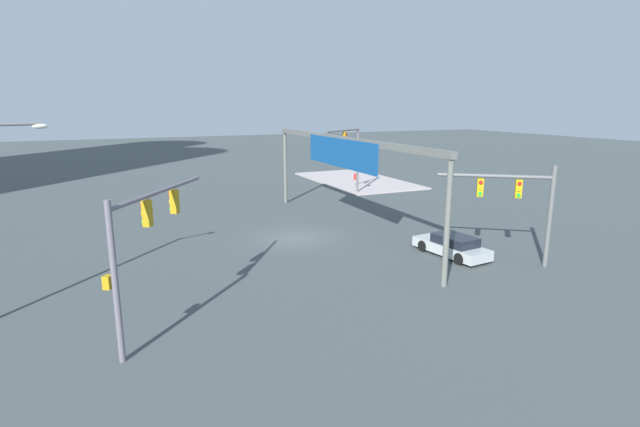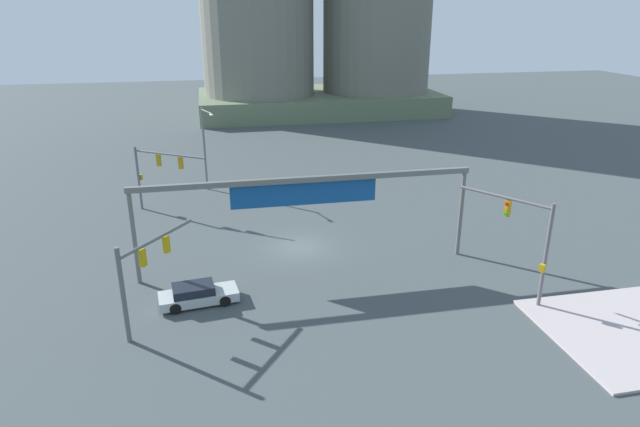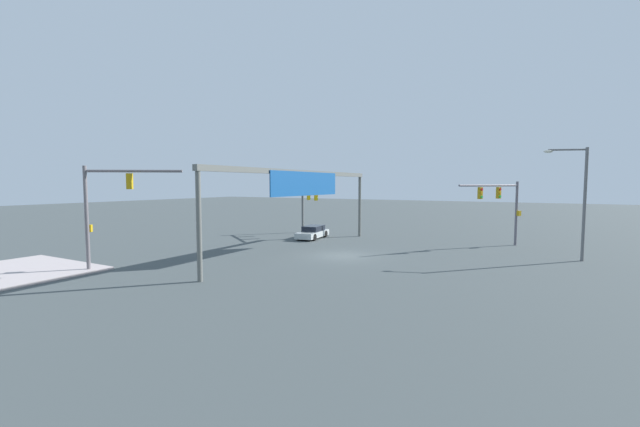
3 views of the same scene
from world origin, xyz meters
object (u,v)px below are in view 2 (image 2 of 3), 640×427
object	(u,v)px
traffic_signal_cross_street	(529,234)
sedan_car_approaching	(197,295)
traffic_signal_near_corner	(155,167)
traffic_signal_opposite_side	(141,268)
streetlamp_curved_arm	(205,143)

from	to	relation	value
traffic_signal_cross_street	sedan_car_approaching	distance (m)	19.24
sedan_car_approaching	traffic_signal_near_corner	bearing A→B (deg)	94.27
traffic_signal_cross_street	sedan_car_approaching	size ratio (longest dim) A/B	1.35
traffic_signal_opposite_side	sedan_car_approaching	size ratio (longest dim) A/B	1.14
traffic_signal_near_corner	traffic_signal_opposite_side	world-z (taller)	traffic_signal_near_corner
traffic_signal_near_corner	sedan_car_approaching	size ratio (longest dim) A/B	1.23
traffic_signal_near_corner	traffic_signal_cross_street	distance (m)	29.41
traffic_signal_opposite_side	sedan_car_approaching	bearing A→B (deg)	-14.81
streetlamp_curved_arm	sedan_car_approaching	size ratio (longest dim) A/B	1.65
traffic_signal_cross_street	sedan_car_approaching	world-z (taller)	traffic_signal_cross_street
traffic_signal_cross_street	traffic_signal_opposite_side	bearing A→B (deg)	52.29
traffic_signal_opposite_side	sedan_car_approaching	world-z (taller)	traffic_signal_opposite_side
traffic_signal_near_corner	traffic_signal_opposite_side	xyz separation A→B (m)	(0.56, -18.45, -0.31)
traffic_signal_near_corner	streetlamp_curved_arm	size ratio (longest dim) A/B	0.75
traffic_signal_cross_street	streetlamp_curved_arm	size ratio (longest dim) A/B	0.82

